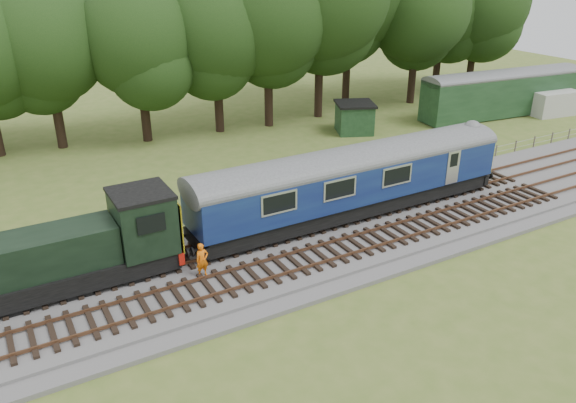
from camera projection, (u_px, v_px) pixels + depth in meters
ground at (278, 255)px, 27.10m from camera, size 120.00×120.00×0.00m
ballast at (278, 252)px, 27.03m from camera, size 70.00×7.00×0.35m
track_north at (265, 236)px, 28.04m from camera, size 67.20×2.40×0.21m
track_south at (295, 262)px, 25.66m from camera, size 67.20×2.40×0.21m
fence at (239, 220)px, 30.66m from camera, size 64.00×0.12×1.00m
tree_line at (145, 136)px, 44.53m from camera, size 70.00×8.00×18.00m
dmu_railcar at (353, 176)px, 29.53m from camera, size 18.05×2.86×3.88m
shunter_loco at (81, 250)px, 23.49m from camera, size 8.91×2.60×3.38m
worker at (202, 260)px, 24.41m from camera, size 0.60×0.41×1.58m
parked_coach at (502, 91)px, 49.09m from camera, size 15.68×4.38×3.96m
shed at (354, 117)px, 44.91m from camera, size 3.90×3.90×2.42m
caravan at (554, 103)px, 49.82m from camera, size 4.58×2.70×2.12m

